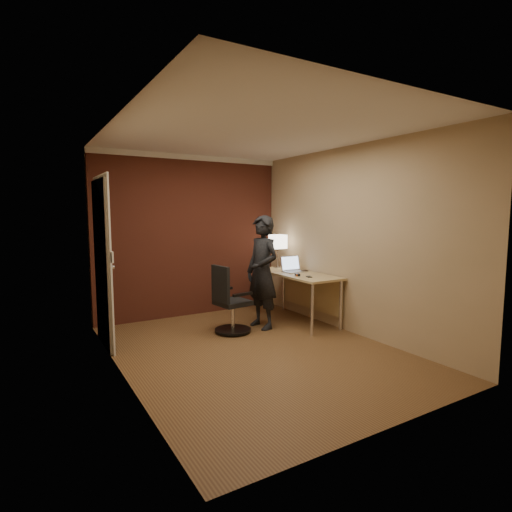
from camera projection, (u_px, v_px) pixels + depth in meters
name	position (u px, v px, depth m)	size (l,w,h in m)	color
room	(184.00, 230.00, 5.74)	(4.00, 4.00, 4.00)	brown
desk	(300.00, 281.00, 5.95)	(0.60, 1.50, 0.73)	tan
desk_lamp	(278.00, 242.00, 6.40)	(0.22, 0.22, 0.54)	silver
laptop	(292.00, 267.00, 6.03)	(0.33, 0.26, 0.23)	silver
mouse	(297.00, 275.00, 5.63)	(0.06, 0.10, 0.03)	black
phone	(309.00, 277.00, 5.52)	(0.06, 0.12, 0.01)	black
wallet	(304.00, 271.00, 6.02)	(0.09, 0.11, 0.02)	black
office_chair	(229.00, 304.00, 5.34)	(0.49, 0.54, 0.91)	black
person	(262.00, 272.00, 5.57)	(0.58, 0.38, 1.58)	black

